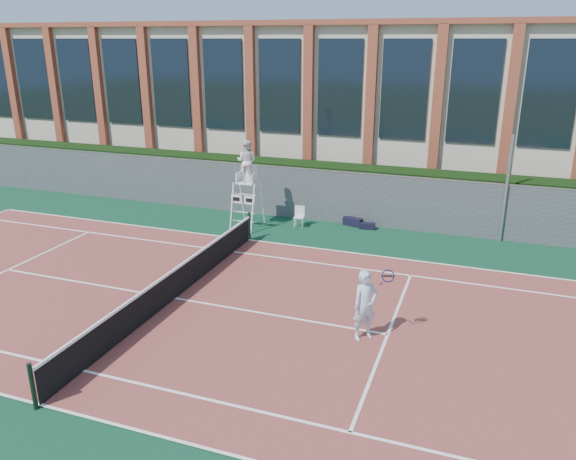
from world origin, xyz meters
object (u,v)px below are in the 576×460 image
(steel_pole, at_px, (506,189))
(umpire_chair, at_px, (247,164))
(plastic_chair, at_px, (299,215))
(tennis_player, at_px, (365,305))

(steel_pole, xyz_separation_m, umpire_chair, (-9.83, -1.65, 0.60))
(umpire_chair, bearing_deg, plastic_chair, 19.91)
(steel_pole, relative_size, plastic_chair, 4.78)
(steel_pole, bearing_deg, tennis_player, -110.00)
(plastic_chair, distance_m, tennis_player, 9.33)
(steel_pole, distance_m, umpire_chair, 9.99)
(umpire_chair, height_order, tennis_player, umpire_chair)
(steel_pole, height_order, tennis_player, steel_pole)
(plastic_chair, xyz_separation_m, tennis_player, (4.53, -8.15, 0.45))
(tennis_player, bearing_deg, plastic_chair, 119.10)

